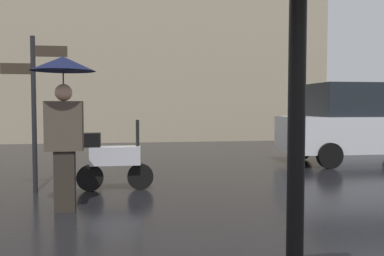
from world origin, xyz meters
name	(u,v)px	position (x,y,z in m)	size (l,w,h in m)	color
pedestrian_with_umbrella	(64,100)	(-1.64, 3.09, 1.57)	(0.88, 0.88, 2.16)	#2A241E
parked_scooter	(113,159)	(-1.03, 4.46, 0.55)	(1.33, 0.32, 1.23)	black
parked_car_left	(363,124)	(5.28, 7.08, 1.02)	(4.34, 1.84, 2.05)	silver
street_signpost	(34,98)	(-2.32, 4.47, 1.62)	(1.08, 0.08, 2.65)	black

